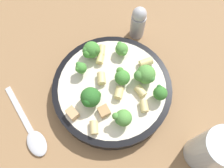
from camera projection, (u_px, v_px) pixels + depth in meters
ground_plane at (112, 92)px, 0.49m from camera, size 2.00×2.00×0.00m
pasta_bowl at (112, 89)px, 0.47m from camera, size 0.25×0.25×0.03m
broccoli_floret_0 at (160, 93)px, 0.43m from camera, size 0.03×0.03×0.04m
broccoli_floret_1 at (146, 75)px, 0.44m from camera, size 0.04×0.05×0.04m
broccoli_floret_2 at (81, 68)px, 0.45m from camera, size 0.02×0.02×0.03m
broccoli_floret_3 at (122, 77)px, 0.45m from camera, size 0.04×0.03×0.04m
broccoli_floret_4 at (91, 50)px, 0.47m from camera, size 0.04×0.04×0.04m
broccoli_floret_5 at (91, 98)px, 0.42m from camera, size 0.04×0.04×0.04m
broccoli_floret_6 at (123, 118)px, 0.41m from camera, size 0.03×0.04×0.04m
broccoli_floret_7 at (122, 49)px, 0.48m from camera, size 0.03×0.03×0.03m
rigatoni_0 at (100, 59)px, 0.48m from camera, size 0.02×0.02×0.02m
rigatoni_1 at (119, 93)px, 0.44m from camera, size 0.03×0.02×0.02m
rigatoni_2 at (141, 91)px, 0.45m from camera, size 0.03×0.03×0.02m
rigatoni_3 at (102, 50)px, 0.49m from camera, size 0.03×0.02×0.01m
rigatoni_4 at (94, 128)px, 0.42m from camera, size 0.03×0.02×0.02m
rigatoni_5 at (144, 106)px, 0.43m from camera, size 0.02×0.02×0.02m
rigatoni_6 at (146, 62)px, 0.47m from camera, size 0.02×0.03×0.02m
rigatoni_7 at (101, 78)px, 0.46m from camera, size 0.03×0.02×0.02m
chicken_chunk_0 at (72, 113)px, 0.43m from camera, size 0.03×0.03×0.02m
chicken_chunk_1 at (104, 111)px, 0.43m from camera, size 0.03×0.03×0.01m
drinking_glass at (210, 151)px, 0.39m from camera, size 0.07×0.07×0.12m
pepper_shaker at (138, 22)px, 0.52m from camera, size 0.04×0.04×0.09m
spoon at (32, 134)px, 0.45m from camera, size 0.17×0.11×0.01m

